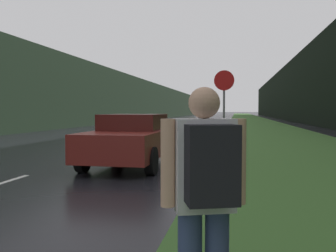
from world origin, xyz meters
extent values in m
cube|color=#386028|center=(6.83, 40.00, 0.01)|extent=(6.00, 240.00, 0.02)
cube|color=silver|center=(0.00, 12.07, 0.00)|extent=(0.12, 3.00, 0.01)
cube|color=silver|center=(0.00, 19.07, 0.00)|extent=(0.12, 3.00, 0.01)
cube|color=black|center=(-9.83, 50.00, 3.02)|extent=(2.00, 140.00, 6.04)
cube|color=black|center=(12.83, 50.00, 4.13)|extent=(2.00, 140.00, 8.26)
cylinder|color=slate|center=(4.23, 11.13, 1.06)|extent=(0.07, 0.07, 2.11)
cylinder|color=#B71414|center=(4.23, 11.13, 2.44)|extent=(0.66, 0.02, 0.66)
cube|color=silver|center=(4.42, 1.65, 1.12)|extent=(0.43, 0.32, 0.59)
sphere|color=tan|center=(4.42, 1.65, 1.51)|extent=(0.20, 0.20, 0.20)
cylinder|color=tan|center=(4.19, 1.57, 1.13)|extent=(0.09, 0.09, 0.56)
cylinder|color=tan|center=(4.64, 1.72, 1.13)|extent=(0.09, 0.09, 0.56)
cube|color=black|center=(4.48, 1.46, 1.15)|extent=(0.34, 0.27, 0.47)
cube|color=maroon|center=(1.91, 8.40, 0.62)|extent=(1.75, 4.05, 0.65)
cube|color=#40120F|center=(1.91, 8.60, 1.15)|extent=(1.49, 1.82, 0.42)
cylinder|color=black|center=(2.74, 7.15, 0.32)|extent=(0.20, 0.64, 0.64)
cylinder|color=black|center=(1.08, 7.15, 0.32)|extent=(0.20, 0.64, 0.64)
cylinder|color=black|center=(2.74, 9.66, 0.32)|extent=(0.20, 0.64, 0.64)
cylinder|color=black|center=(1.08, 9.66, 0.32)|extent=(0.20, 0.64, 0.64)
camera|label=1|loc=(4.62, -0.63, 1.47)|focal=38.00mm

